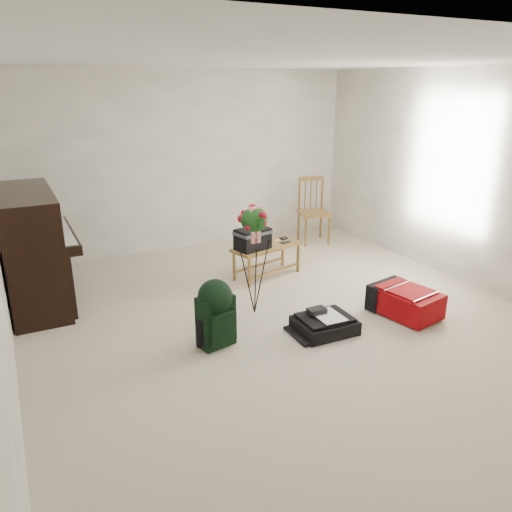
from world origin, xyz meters
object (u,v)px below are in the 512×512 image
piano (33,251)px  green_backpack (216,310)px  black_duffel (324,324)px  bench (256,240)px  red_suitcase (402,300)px  flower_stand (255,261)px  dining_chair (313,211)px

piano → green_backpack: piano is taller
green_backpack → piano: bearing=115.0°
black_duffel → green_backpack: bearing=169.2°
bench → red_suitcase: bearing=-73.6°
green_backpack → black_duffel: bearing=-25.3°
red_suitcase → flower_stand: size_ratio=0.64×
bench → red_suitcase: bench is taller
flower_stand → dining_chair: bearing=34.7°
black_duffel → flower_stand: flower_stand is taller
piano → green_backpack: (1.37, -1.78, -0.24)m
red_suitcase → dining_chair: bearing=67.4°
bench → flower_stand: size_ratio=0.82×
piano → red_suitcase: 3.97m
bench → black_duffel: 1.63m
bench → flower_stand: flower_stand is taller
red_suitcase → green_backpack: (-2.00, 0.26, 0.20)m
piano → green_backpack: bearing=-52.4°
piano → black_duffel: piano is taller
bench → red_suitcase: (0.91, -1.60, -0.34)m
dining_chair → flower_stand: 2.66m
black_duffel → flower_stand: size_ratio=0.48×
green_backpack → flower_stand: (0.63, 0.46, 0.22)m
piano → flower_stand: size_ratio=1.27×
bench → green_backpack: 1.73m
flower_stand → black_duffel: bearing=-68.6°
black_duffel → red_suitcase: bearing=0.6°
piano → flower_stand: 2.40m
bench → dining_chair: dining_chair is taller
bench → black_duffel: size_ratio=1.69×
red_suitcase → flower_stand: 1.61m
piano → red_suitcase: (3.37, -2.04, -0.45)m
bench → piano: bearing=156.4°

